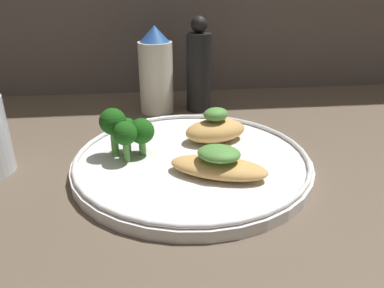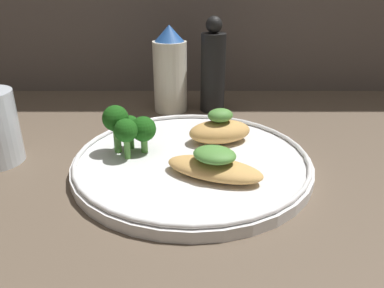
# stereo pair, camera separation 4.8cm
# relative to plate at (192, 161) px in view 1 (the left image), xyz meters

# --- Properties ---
(ground_plane) EXTENTS (1.80, 1.80, 0.01)m
(ground_plane) POSITION_rel_plate_xyz_m (0.00, 0.00, -0.01)
(ground_plane) COLOR brown
(plate) EXTENTS (0.31, 0.31, 0.02)m
(plate) POSITION_rel_plate_xyz_m (0.00, 0.00, 0.00)
(plate) COLOR white
(plate) RESTS_ON ground_plane
(grilled_meat_front) EXTENTS (0.13, 0.09, 0.04)m
(grilled_meat_front) POSITION_rel_plate_xyz_m (0.03, -0.05, 0.02)
(grilled_meat_front) COLOR tan
(grilled_meat_front) RESTS_ON plate
(grilled_meat_middle) EXTENTS (0.10, 0.07, 0.05)m
(grilled_meat_middle) POSITION_rel_plate_xyz_m (0.04, 0.05, 0.02)
(grilled_meat_middle) COLOR tan
(grilled_meat_middle) RESTS_ON plate
(broccoli_bunch) EXTENTS (0.07, 0.06, 0.06)m
(broccoli_bunch) POSITION_rel_plate_xyz_m (-0.08, 0.02, 0.04)
(broccoli_bunch) COLOR #569942
(broccoli_bunch) RESTS_ON plate
(sauce_bottle) EXTENTS (0.06, 0.06, 0.15)m
(sauce_bottle) POSITION_rel_plate_xyz_m (-0.04, 0.23, 0.06)
(sauce_bottle) COLOR silver
(sauce_bottle) RESTS_ON ground_plane
(pepper_grinder) EXTENTS (0.04, 0.04, 0.17)m
(pepper_grinder) POSITION_rel_plate_xyz_m (0.04, 0.23, 0.07)
(pepper_grinder) COLOR black
(pepper_grinder) RESTS_ON ground_plane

